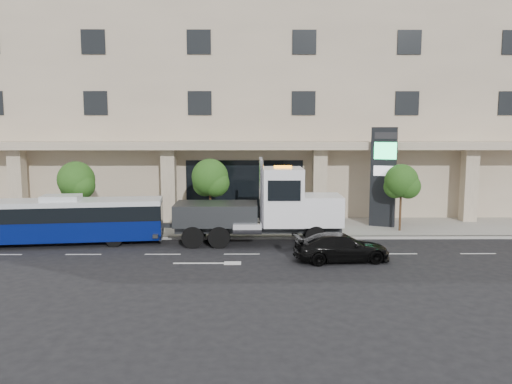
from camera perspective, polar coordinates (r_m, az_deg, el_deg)
ground at (r=26.86m, az=-1.57°, el=-6.32°), size 120.00×120.00×0.00m
sidewalk at (r=31.73m, az=-1.39°, el=-4.06°), size 120.00×6.00×0.15m
curb at (r=28.79m, az=-1.49°, el=-5.24°), size 120.00×0.30×0.15m
convention_center at (r=41.69m, az=-1.19°, el=12.33°), size 60.00×17.60×20.00m
tree_left at (r=31.66m, az=-19.82°, el=1.04°), size 2.27×2.20×4.22m
tree_mid at (r=29.96m, az=-5.23°, el=1.40°), size 2.28×2.20×4.38m
tree_right at (r=31.20m, az=16.32°, el=0.96°), size 2.10×2.00×4.04m
city_bus at (r=29.18m, az=-21.28°, el=-2.95°), size 10.93×3.55×2.72m
tow_truck at (r=27.41m, az=1.14°, el=-1.91°), size 10.32×2.68×4.71m
black_sedan at (r=24.34m, az=9.74°, el=-6.25°), size 4.77×2.36×1.33m
signage_pylon at (r=32.36m, az=14.35°, el=1.75°), size 1.64×1.09×6.24m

